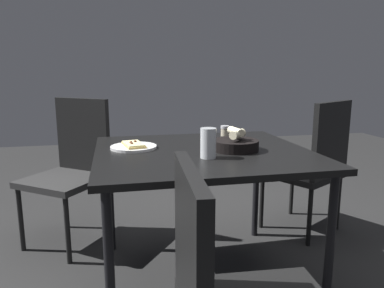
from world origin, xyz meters
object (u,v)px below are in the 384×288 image
Objects in this scene: bread_basket at (235,144)px; chair_spare at (73,163)px; beer_glass at (208,145)px; pizza_plate at (134,146)px; dining_table at (203,161)px; chair_far at (314,162)px; pepper_shaker at (225,134)px.

bread_basket is 0.25× the size of chair_spare.
pizza_plate is at bearing 48.78° from beer_glass.
dining_table is 1.17× the size of chair_far.
bread_basket is 0.87m from chair_far.
bread_basket is at bearing -128.00° from chair_spare.
bread_basket is at bearing 174.68° from pepper_shaker.
pizza_plate is 0.26× the size of chair_spare.
pizza_plate is 2.73× the size of pepper_shaker.
pizza_plate is 0.54m from pepper_shaker.
chair_spare is at bearing 81.05° from chair_far.
chair_far is at bearing -75.66° from pepper_shaker.
chair_far is (0.43, -0.72, -0.24)m from bread_basket.
dining_table is at bearing -132.18° from chair_spare.
bread_basket is 0.26m from pepper_shaker.
beer_glass is 0.15× the size of chair_far.
chair_far is at bearing -57.58° from beer_glass.
dining_table is 4.49× the size of pizza_plate.
chair_spare is at bearing 34.87° from pizza_plate.
bread_basket is 1.70× the size of beer_glass.
beer_glass reaches higher than bread_basket.
chair_spare is (0.53, 0.37, -0.20)m from pizza_plate.
dining_table is 7.68× the size of beer_glass.
pepper_shaker is at bearing -27.37° from beer_glass.
bread_basket is (-0.15, -0.51, 0.02)m from pizza_plate.
chair_spare reaches higher than pizza_plate.
pizza_plate is at bearing 101.02° from pepper_shaker.
chair_spare is (0.25, 1.59, 0.02)m from chair_far.
beer_glass reaches higher than pizza_plate.
beer_glass reaches higher than pepper_shaker.
beer_glass is 1.60× the size of pepper_shaker.
dining_table is 4.53× the size of bread_basket.
pizza_plate is (0.12, 0.34, 0.07)m from dining_table.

